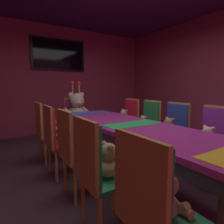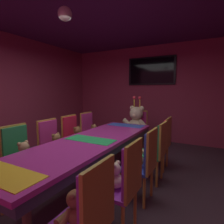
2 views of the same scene
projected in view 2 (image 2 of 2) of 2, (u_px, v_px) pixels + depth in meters
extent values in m
plane|color=#3F2D38|center=(91.00, 186.00, 2.87)|extent=(7.90, 7.90, 0.00)
cube|color=#99334C|center=(152.00, 93.00, 5.50)|extent=(5.20, 0.12, 2.80)
cube|color=#B22D8C|center=(90.00, 141.00, 2.79)|extent=(0.90, 3.10, 0.05)
cube|color=#33333F|center=(90.00, 146.00, 2.80)|extent=(0.88, 3.04, 0.10)
cylinder|color=#4C3826|center=(144.00, 145.00, 3.87)|extent=(0.07, 0.07, 0.69)
cylinder|color=#4C3826|center=(112.00, 140.00, 4.23)|extent=(0.07, 0.07, 0.69)
cube|color=yellow|center=(5.00, 174.00, 1.63)|extent=(0.77, 0.32, 0.01)
cube|color=green|center=(90.00, 140.00, 2.78)|extent=(0.77, 0.32, 0.01)
cube|color=blue|center=(126.00, 125.00, 3.94)|extent=(0.77, 0.32, 0.01)
cylinder|color=gold|center=(1.00, 198.00, 2.18)|extent=(0.04, 0.04, 0.42)
cube|color=#268C4C|center=(24.00, 163.00, 2.64)|extent=(0.40, 0.40, 0.04)
cube|color=#268C4C|center=(15.00, 143.00, 2.70)|extent=(0.05, 0.38, 0.50)
cube|color=gold|center=(14.00, 143.00, 2.71)|extent=(0.03, 0.41, 0.55)
cylinder|color=gold|center=(41.00, 176.00, 2.73)|extent=(0.04, 0.04, 0.42)
cylinder|color=gold|center=(22.00, 186.00, 2.45)|extent=(0.04, 0.04, 0.42)
cylinder|color=gold|center=(27.00, 172.00, 2.88)|extent=(0.04, 0.04, 0.42)
cylinder|color=gold|center=(7.00, 181.00, 2.60)|extent=(0.04, 0.04, 0.42)
ellipsoid|color=tan|center=(24.00, 156.00, 2.63)|extent=(0.19, 0.19, 0.15)
sphere|color=tan|center=(24.00, 147.00, 2.61)|extent=(0.15, 0.15, 0.15)
sphere|color=tan|center=(26.00, 149.00, 2.58)|extent=(0.06, 0.06, 0.06)
sphere|color=tan|center=(26.00, 142.00, 2.66)|extent=(0.06, 0.06, 0.06)
sphere|color=tan|center=(19.00, 144.00, 2.56)|extent=(0.06, 0.06, 0.06)
cylinder|color=tan|center=(31.00, 154.00, 2.69)|extent=(0.05, 0.13, 0.13)
cylinder|color=tan|center=(19.00, 158.00, 2.53)|extent=(0.05, 0.13, 0.13)
cylinder|color=tan|center=(33.00, 160.00, 2.62)|extent=(0.06, 0.14, 0.06)
cylinder|color=tan|center=(26.00, 163.00, 2.53)|extent=(0.06, 0.14, 0.06)
cube|color=#CC338C|center=(56.00, 152.00, 3.15)|extent=(0.40, 0.40, 0.04)
cube|color=#CC338C|center=(48.00, 135.00, 3.20)|extent=(0.05, 0.38, 0.50)
cube|color=gold|center=(47.00, 135.00, 3.21)|extent=(0.03, 0.41, 0.55)
cylinder|color=gold|center=(70.00, 163.00, 3.24)|extent=(0.04, 0.04, 0.42)
cylinder|color=gold|center=(57.00, 170.00, 2.96)|extent=(0.04, 0.04, 0.42)
cylinder|color=gold|center=(57.00, 160.00, 3.39)|extent=(0.04, 0.04, 0.42)
cylinder|color=gold|center=(43.00, 166.00, 3.11)|extent=(0.04, 0.04, 0.42)
ellipsoid|color=olive|center=(56.00, 146.00, 3.14)|extent=(0.19, 0.19, 0.15)
sphere|color=olive|center=(56.00, 138.00, 3.11)|extent=(0.15, 0.15, 0.15)
sphere|color=#AE7747|center=(59.00, 139.00, 3.09)|extent=(0.06, 0.06, 0.06)
sphere|color=olive|center=(58.00, 134.00, 3.16)|extent=(0.06, 0.06, 0.06)
sphere|color=olive|center=(53.00, 135.00, 3.06)|extent=(0.06, 0.06, 0.06)
cylinder|color=olive|center=(62.00, 144.00, 3.20)|extent=(0.05, 0.13, 0.13)
cylinder|color=olive|center=(53.00, 147.00, 3.03)|extent=(0.05, 0.13, 0.13)
cylinder|color=olive|center=(64.00, 149.00, 3.13)|extent=(0.06, 0.14, 0.06)
cylinder|color=olive|center=(59.00, 151.00, 3.04)|extent=(0.06, 0.14, 0.06)
cube|color=red|center=(77.00, 143.00, 3.68)|extent=(0.40, 0.40, 0.04)
cube|color=red|center=(70.00, 129.00, 3.73)|extent=(0.05, 0.38, 0.50)
cube|color=gold|center=(69.00, 129.00, 3.74)|extent=(0.03, 0.41, 0.55)
cylinder|color=gold|center=(88.00, 153.00, 3.77)|extent=(0.04, 0.04, 0.42)
cylinder|color=gold|center=(79.00, 158.00, 3.49)|extent=(0.04, 0.04, 0.42)
cylinder|color=gold|center=(76.00, 150.00, 3.92)|extent=(0.04, 0.04, 0.42)
cylinder|color=gold|center=(66.00, 155.00, 3.64)|extent=(0.04, 0.04, 0.42)
ellipsoid|color=brown|center=(77.00, 138.00, 3.67)|extent=(0.20, 0.20, 0.16)
sphere|color=brown|center=(77.00, 131.00, 3.64)|extent=(0.16, 0.16, 0.16)
sphere|color=#99663C|center=(80.00, 132.00, 3.62)|extent=(0.06, 0.06, 0.06)
sphere|color=brown|center=(79.00, 127.00, 3.69)|extent=(0.06, 0.06, 0.06)
sphere|color=brown|center=(75.00, 128.00, 3.59)|extent=(0.06, 0.06, 0.06)
cylinder|color=brown|center=(82.00, 136.00, 3.73)|extent=(0.05, 0.14, 0.13)
cylinder|color=brown|center=(75.00, 138.00, 3.56)|extent=(0.05, 0.14, 0.13)
cylinder|color=brown|center=(84.00, 140.00, 3.66)|extent=(0.07, 0.15, 0.07)
cylinder|color=brown|center=(80.00, 142.00, 3.57)|extent=(0.07, 0.15, 0.07)
cube|color=#CC338C|center=(93.00, 136.00, 4.19)|extent=(0.40, 0.40, 0.04)
cube|color=#CC338C|center=(87.00, 124.00, 4.25)|extent=(0.05, 0.38, 0.50)
cube|color=gold|center=(86.00, 124.00, 4.26)|extent=(0.03, 0.41, 0.55)
cylinder|color=gold|center=(103.00, 145.00, 4.28)|extent=(0.04, 0.04, 0.42)
cylinder|color=gold|center=(96.00, 149.00, 4.01)|extent=(0.04, 0.04, 0.42)
cylinder|color=gold|center=(92.00, 143.00, 4.44)|extent=(0.04, 0.04, 0.42)
cylinder|color=gold|center=(84.00, 147.00, 4.16)|extent=(0.04, 0.04, 0.42)
ellipsoid|color=olive|center=(93.00, 132.00, 4.18)|extent=(0.16, 0.16, 0.13)
sphere|color=olive|center=(94.00, 127.00, 4.16)|extent=(0.13, 0.13, 0.13)
sphere|color=#AE7747|center=(96.00, 128.00, 4.14)|extent=(0.05, 0.05, 0.05)
sphere|color=olive|center=(95.00, 125.00, 4.21)|extent=(0.05, 0.05, 0.05)
sphere|color=olive|center=(92.00, 126.00, 4.12)|extent=(0.05, 0.05, 0.05)
cylinder|color=olive|center=(97.00, 131.00, 4.24)|extent=(0.05, 0.11, 0.11)
cylinder|color=olive|center=(93.00, 133.00, 4.09)|extent=(0.05, 0.11, 0.11)
cylinder|color=olive|center=(98.00, 134.00, 4.18)|extent=(0.06, 0.12, 0.06)
cylinder|color=olive|center=(96.00, 135.00, 4.10)|extent=(0.06, 0.12, 0.06)
cube|color=purple|center=(97.00, 199.00, 1.31)|extent=(0.05, 0.38, 0.50)
cube|color=gold|center=(99.00, 200.00, 1.30)|extent=(0.03, 0.41, 0.55)
ellipsoid|color=brown|center=(77.00, 214.00, 1.41)|extent=(0.17, 0.17, 0.14)
sphere|color=brown|center=(75.00, 199.00, 1.41)|extent=(0.14, 0.14, 0.14)
sphere|color=#99663C|center=(71.00, 198.00, 1.43)|extent=(0.05, 0.05, 0.05)
sphere|color=brown|center=(72.00, 196.00, 1.35)|extent=(0.05, 0.05, 0.05)
sphere|color=brown|center=(81.00, 190.00, 1.44)|extent=(0.05, 0.05, 0.05)
cylinder|color=brown|center=(66.00, 218.00, 1.35)|extent=(0.05, 0.12, 0.11)
cylinder|color=brown|center=(80.00, 205.00, 1.50)|extent=(0.05, 0.12, 0.11)
cylinder|color=brown|center=(62.00, 219.00, 1.43)|extent=(0.06, 0.13, 0.06)
cylinder|color=brown|center=(70.00, 212.00, 1.51)|extent=(0.06, 0.13, 0.06)
cube|color=purple|center=(116.00, 190.00, 1.94)|extent=(0.40, 0.40, 0.04)
cube|color=purple|center=(132.00, 169.00, 1.82)|extent=(0.05, 0.38, 0.50)
cube|color=gold|center=(134.00, 169.00, 1.81)|extent=(0.03, 0.41, 0.55)
cylinder|color=gold|center=(135.00, 206.00, 2.03)|extent=(0.04, 0.04, 0.42)
cylinder|color=gold|center=(110.00, 198.00, 2.18)|extent=(0.04, 0.04, 0.42)
cylinder|color=gold|center=(95.00, 214.00, 1.90)|extent=(0.04, 0.04, 0.42)
ellipsoid|color=beige|center=(116.00, 181.00, 1.93)|extent=(0.18, 0.18, 0.14)
sphere|color=beige|center=(114.00, 169.00, 1.92)|extent=(0.14, 0.14, 0.14)
sphere|color=#FDDCAD|center=(110.00, 169.00, 1.94)|extent=(0.05, 0.05, 0.05)
sphere|color=beige|center=(113.00, 166.00, 1.86)|extent=(0.05, 0.05, 0.05)
sphere|color=beige|center=(118.00, 163.00, 1.95)|extent=(0.05, 0.05, 0.05)
cylinder|color=beige|center=(109.00, 182.00, 1.87)|extent=(0.05, 0.12, 0.12)
cylinder|color=beige|center=(116.00, 175.00, 2.02)|extent=(0.05, 0.12, 0.12)
cylinder|color=beige|center=(104.00, 185.00, 1.95)|extent=(0.06, 0.13, 0.06)
cylinder|color=beige|center=(108.00, 181.00, 2.03)|extent=(0.06, 0.13, 0.06)
cube|color=#2D47B2|center=(137.00, 168.00, 2.49)|extent=(0.40, 0.40, 0.04)
cube|color=#2D47B2|center=(150.00, 151.00, 2.37)|extent=(0.05, 0.38, 0.50)
cube|color=gold|center=(152.00, 151.00, 2.36)|extent=(0.03, 0.41, 0.55)
cylinder|color=gold|center=(151.00, 182.00, 2.58)|extent=(0.04, 0.04, 0.42)
cylinder|color=gold|center=(144.00, 193.00, 2.30)|extent=(0.04, 0.04, 0.42)
cylinder|color=gold|center=(130.00, 176.00, 2.73)|extent=(0.04, 0.04, 0.42)
cylinder|color=gold|center=(121.00, 186.00, 2.45)|extent=(0.04, 0.04, 0.42)
ellipsoid|color=#9E7247|center=(137.00, 160.00, 2.48)|extent=(0.19, 0.19, 0.15)
sphere|color=#9E7247|center=(136.00, 150.00, 2.47)|extent=(0.15, 0.15, 0.15)
sphere|color=tan|center=(132.00, 151.00, 2.49)|extent=(0.06, 0.06, 0.06)
sphere|color=#9E7247|center=(136.00, 148.00, 2.40)|extent=(0.06, 0.06, 0.06)
sphere|color=#9E7247|center=(139.00, 145.00, 2.50)|extent=(0.06, 0.06, 0.06)
cylinder|color=#9E7247|center=(132.00, 161.00, 2.41)|extent=(0.05, 0.13, 0.13)
cylinder|color=#9E7247|center=(137.00, 157.00, 2.58)|extent=(0.05, 0.13, 0.13)
cylinder|color=#9E7247|center=(127.00, 164.00, 2.50)|extent=(0.06, 0.14, 0.06)
cylinder|color=#9E7247|center=(130.00, 161.00, 2.58)|extent=(0.06, 0.14, 0.06)
cube|color=#268C4C|center=(150.00, 155.00, 3.00)|extent=(0.40, 0.40, 0.04)
cube|color=#268C4C|center=(162.00, 140.00, 2.89)|extent=(0.05, 0.38, 0.50)
cube|color=gold|center=(163.00, 140.00, 2.88)|extent=(0.03, 0.41, 0.55)
cylinder|color=gold|center=(162.00, 166.00, 3.10)|extent=(0.04, 0.04, 0.42)
cylinder|color=gold|center=(157.00, 174.00, 2.82)|extent=(0.04, 0.04, 0.42)
cylinder|color=gold|center=(144.00, 163.00, 3.25)|extent=(0.04, 0.04, 0.42)
cylinder|color=gold|center=(137.00, 170.00, 2.97)|extent=(0.04, 0.04, 0.42)
ellipsoid|color=tan|center=(150.00, 149.00, 2.99)|extent=(0.16, 0.16, 0.13)
sphere|color=tan|center=(149.00, 142.00, 2.99)|extent=(0.13, 0.13, 0.13)
sphere|color=tan|center=(147.00, 142.00, 3.01)|extent=(0.05, 0.05, 0.05)
sphere|color=tan|center=(150.00, 140.00, 2.93)|extent=(0.05, 0.05, 0.05)
sphere|color=tan|center=(151.00, 139.00, 3.02)|extent=(0.05, 0.05, 0.05)
cylinder|color=tan|center=(147.00, 149.00, 2.94)|extent=(0.04, 0.11, 0.11)
cylinder|color=tan|center=(150.00, 147.00, 3.08)|extent=(0.04, 0.11, 0.11)
cylinder|color=tan|center=(143.00, 151.00, 3.01)|extent=(0.05, 0.12, 0.05)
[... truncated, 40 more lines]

